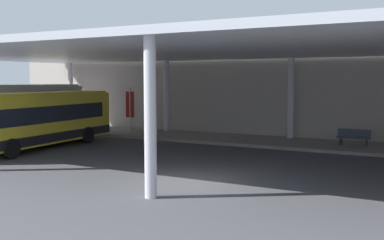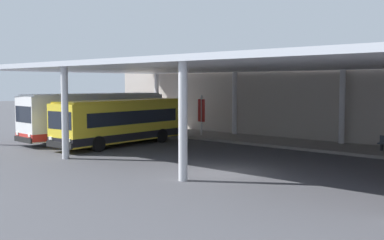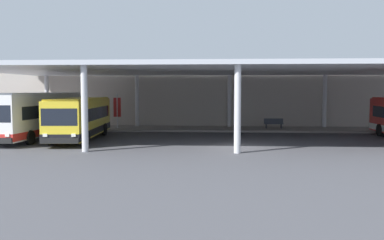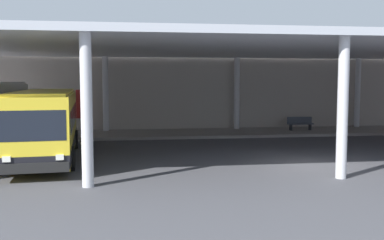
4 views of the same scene
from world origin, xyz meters
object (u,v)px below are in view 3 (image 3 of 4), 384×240
(bus_nearest_bay, at_px, (38,115))
(banner_sign, at_px, (117,109))
(bench_waiting, at_px, (274,123))
(bus_second_bay, at_px, (81,118))

(bus_nearest_bay, height_order, banner_sign, bus_nearest_bay)
(bus_nearest_bay, bearing_deg, bench_waiting, 22.55)
(bus_second_bay, relative_size, banner_sign, 3.34)
(bus_second_bay, distance_m, bench_waiting, 17.80)
(bus_second_bay, distance_m, banner_sign, 7.47)
(bus_nearest_bay, bearing_deg, banner_sign, 57.85)
(bus_second_bay, bearing_deg, bus_nearest_bay, 175.17)
(bus_nearest_bay, xyz_separation_m, banner_sign, (4.46, 7.10, 0.14))
(banner_sign, bearing_deg, bench_waiting, 3.40)
(bus_nearest_bay, distance_m, bench_waiting, 20.84)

